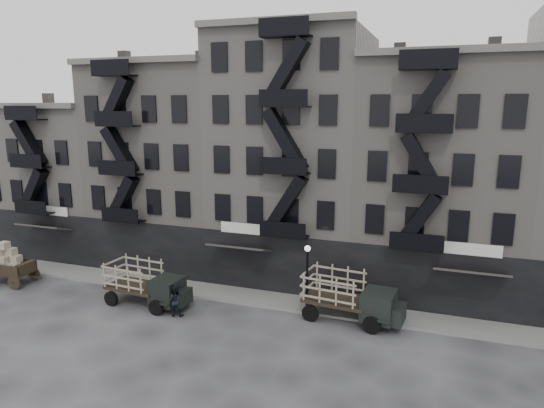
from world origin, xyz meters
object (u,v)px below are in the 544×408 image
(wagon, at_px, (7,260))
(stake_truck_east, at_px, (350,294))
(pedestrian_mid, at_px, (175,300))
(stake_truck_west, at_px, (146,281))

(wagon, bearing_deg, stake_truck_east, 2.59)
(stake_truck_east, distance_m, pedestrian_mid, 10.27)
(wagon, distance_m, pedestrian_mid, 13.86)
(wagon, relative_size, stake_truck_east, 0.61)
(wagon, xyz_separation_m, stake_truck_west, (11.24, 0.02, -0.15))
(pedestrian_mid, bearing_deg, stake_truck_west, -30.12)
(wagon, relative_size, stake_truck_west, 0.64)
(stake_truck_west, distance_m, stake_truck_east, 12.59)
(stake_truck_west, xyz_separation_m, stake_truck_east, (12.43, 1.97, 0.08))
(wagon, height_order, stake_truck_east, wagon)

